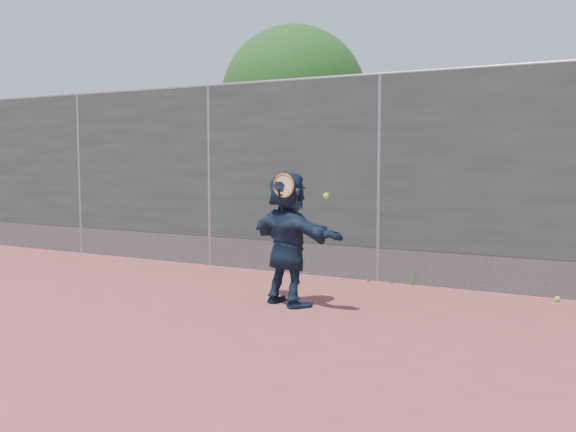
% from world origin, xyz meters
% --- Properties ---
extents(ground, '(80.00, 80.00, 0.00)m').
position_xyz_m(ground, '(0.00, 0.00, 0.00)').
color(ground, '#9E4C42').
rests_on(ground, ground).
extents(player, '(1.60, 1.01, 1.65)m').
position_xyz_m(player, '(-0.43, 1.52, 0.82)').
color(player, '#15263C').
rests_on(player, ground).
extents(ball_ground, '(0.07, 0.07, 0.07)m').
position_xyz_m(ball_ground, '(2.47, 3.29, 0.03)').
color(ball_ground, '#B6E432').
rests_on(ball_ground, ground).
extents(fence, '(20.00, 0.06, 3.03)m').
position_xyz_m(fence, '(-0.00, 3.50, 1.58)').
color(fence, '#38423D').
rests_on(fence, ground).
extents(swing_action, '(0.76, 0.16, 0.51)m').
position_xyz_m(swing_action, '(-0.32, 1.31, 1.45)').
color(swing_action, '#CA6C13').
rests_on(swing_action, ground).
extents(tree_left, '(3.15, 3.00, 4.53)m').
position_xyz_m(tree_left, '(-2.85, 6.55, 2.94)').
color(tree_left, '#382314').
rests_on(tree_left, ground).
extents(weed_clump, '(0.68, 0.07, 0.30)m').
position_xyz_m(weed_clump, '(0.29, 3.38, 0.13)').
color(weed_clump, '#387226').
rests_on(weed_clump, ground).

